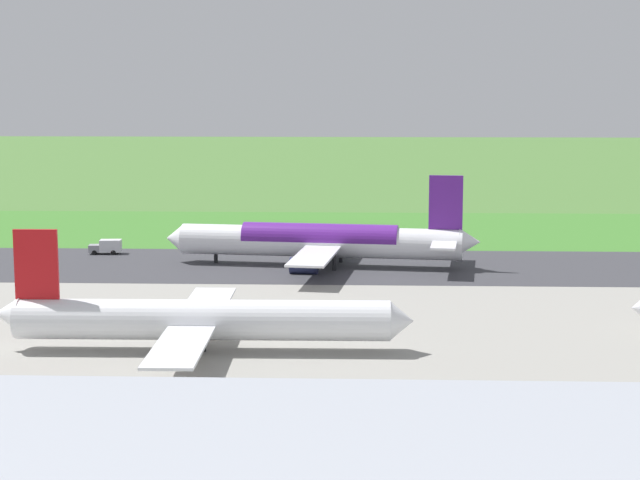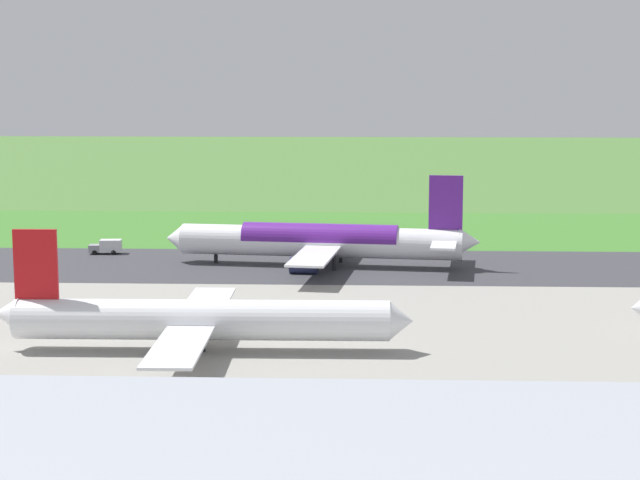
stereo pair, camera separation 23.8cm
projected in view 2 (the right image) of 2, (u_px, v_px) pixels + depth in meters
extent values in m
plane|color=#477233|center=(356.00, 266.00, 179.70)|extent=(800.00, 800.00, 0.00)
cube|color=#38383D|center=(356.00, 266.00, 179.70)|extent=(600.00, 33.68, 0.06)
cube|color=gray|center=(352.00, 340.00, 129.17)|extent=(440.00, 110.00, 0.05)
cube|color=#3C782B|center=(357.00, 238.00, 211.88)|extent=(600.00, 80.00, 0.04)
cylinder|color=white|center=(320.00, 242.00, 179.31)|extent=(48.28, 10.71, 5.20)
cone|color=white|center=(175.00, 238.00, 183.24)|extent=(3.55, 5.25, 4.94)
cone|color=white|center=(470.00, 242.00, 175.34)|extent=(3.99, 4.79, 4.42)
cube|color=#591E8C|center=(446.00, 202.00, 174.98)|extent=(5.62, 1.14, 9.00)
cube|color=white|center=(444.00, 245.00, 170.57)|extent=(5.01, 9.40, 0.36)
cube|color=white|center=(446.00, 235.00, 181.31)|extent=(5.01, 9.40, 0.36)
cube|color=white|center=(315.00, 255.00, 168.48)|extent=(8.50, 22.55, 0.35)
cube|color=white|center=(335.00, 235.00, 189.96)|extent=(8.50, 22.55, 0.35)
cylinder|color=#23284C|center=(304.00, 266.00, 172.65)|extent=(4.79, 3.30, 2.80)
cylinder|color=#23284C|center=(318.00, 251.00, 187.30)|extent=(4.79, 3.30, 2.80)
cylinder|color=black|center=(216.00, 253.00, 182.50)|extent=(0.70, 0.70, 3.42)
cylinder|color=black|center=(334.00, 261.00, 175.32)|extent=(0.70, 0.70, 3.42)
cylinder|color=black|center=(341.00, 253.00, 183.13)|extent=(0.70, 0.70, 3.42)
cylinder|color=#591E8C|center=(320.00, 239.00, 179.23)|extent=(26.83, 8.24, 5.23)
cylinder|color=white|center=(202.00, 320.00, 123.09)|extent=(43.82, 5.32, 4.74)
cone|color=white|center=(401.00, 321.00, 122.46)|extent=(2.79, 4.54, 4.50)
cone|color=white|center=(6.00, 314.00, 123.63)|extent=(3.24, 4.07, 4.03)
cube|color=red|center=(36.00, 264.00, 122.63)|extent=(5.11, 0.52, 8.20)
cube|color=white|center=(206.00, 304.00, 133.08)|extent=(5.73, 20.13, 0.32)
cube|color=white|center=(181.00, 344.00, 113.26)|extent=(5.73, 20.13, 0.32)
cylinder|color=black|center=(202.00, 346.00, 123.56)|extent=(0.73, 0.73, 1.46)
cube|color=#334C60|center=(274.00, 460.00, 69.54)|extent=(131.38, 0.16, 4.46)
cube|color=gray|center=(95.00, 248.00, 191.94)|extent=(2.39, 2.39, 1.30)
cube|color=silver|center=(111.00, 246.00, 192.00)|extent=(3.99, 2.63, 2.20)
cylinder|color=black|center=(95.00, 253.00, 191.05)|extent=(0.92, 0.38, 0.90)
cylinder|color=black|center=(96.00, 251.00, 193.02)|extent=(0.92, 0.38, 0.90)
cylinder|color=black|center=(113.00, 252.00, 191.21)|extent=(0.92, 0.38, 0.90)
cylinder|color=black|center=(115.00, 251.00, 193.19)|extent=(0.92, 0.38, 0.90)
cylinder|color=slate|center=(331.00, 235.00, 209.15)|extent=(0.10, 0.10, 1.88)
cube|color=red|center=(331.00, 229.00, 208.98)|extent=(0.60, 0.04, 0.60)
cone|color=orange|center=(304.00, 237.00, 211.17)|extent=(0.40, 0.40, 0.55)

